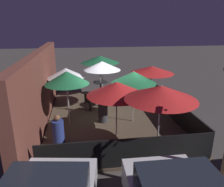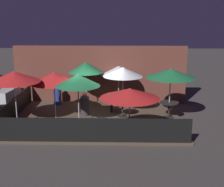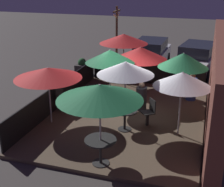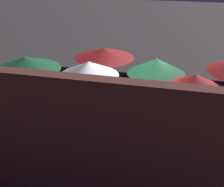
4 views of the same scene
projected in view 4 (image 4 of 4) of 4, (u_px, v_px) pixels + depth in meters
The scene contains 17 objects.
ground_plane at pixel (128, 133), 10.34m from camera, with size 60.00×60.00×0.00m, color #423D3A.
patio_deck at pixel (128, 132), 10.31m from camera, with size 7.78×5.63×0.12m.
building_wall at pixel (103, 144), 6.99m from camera, with size 9.38×0.36×3.16m.
fence_front at pixel (142, 85), 12.53m from camera, with size 7.58×0.05×0.95m.
patio_umbrella_0 at pixel (89, 68), 9.43m from camera, with size 1.83×1.83×2.37m.
patio_umbrella_1 at pixel (25, 63), 10.00m from camera, with size 2.26×2.26×2.32m.
patio_umbrella_2 at pixel (142, 100), 7.62m from camera, with size 1.80×1.80×2.34m.
patio_umbrella_3 at pixel (104, 53), 11.94m from camera, with size 2.30×2.30×2.02m.
patio_umbrella_5 at pixel (156, 66), 10.07m from camera, with size 1.91×1.91×2.25m.
patio_umbrella_6 at pixel (195, 83), 9.03m from camera, with size 2.21×2.21×2.17m.
patio_umbrella_7 at pixel (75, 102), 7.94m from camera, with size 1.81×1.81×2.13m.
dining_table_0 at pixel (90, 115), 10.10m from camera, with size 0.84×0.84×0.71m.
dining_table_1 at pixel (31, 105), 10.64m from camera, with size 0.88×0.88×0.75m.
patio_chair_0 at pixel (102, 129), 9.36m from camera, with size 0.56×0.56×0.94m.
patio_chair_1 at pixel (130, 86), 12.34m from camera, with size 0.50×0.50×0.93m.
patron_0 at pixel (201, 170), 7.66m from camera, with size 0.50×0.50×1.15m.
patron_1 at pixel (145, 126), 9.59m from camera, with size 0.47×0.47×1.12m.
Camera 4 is at (-1.60, 8.69, 5.55)m, focal length 50.00 mm.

